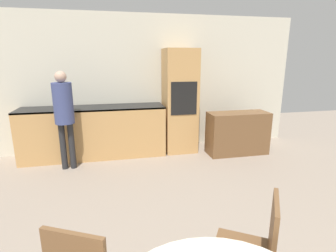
% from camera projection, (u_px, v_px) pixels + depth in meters
% --- Properties ---
extents(wall_back, '(6.20, 0.05, 2.60)m').
position_uv_depth(wall_back, '(144.00, 84.00, 5.14)').
color(wall_back, beige).
rests_on(wall_back, ground_plane).
extents(kitchen_counter, '(2.56, 0.60, 0.93)m').
position_uv_depth(kitchen_counter, '(95.00, 131.00, 4.81)').
color(kitchen_counter, tan).
rests_on(kitchen_counter, ground_plane).
extents(oven_unit, '(0.60, 0.59, 1.96)m').
position_uv_depth(oven_unit, '(180.00, 101.00, 5.03)').
color(oven_unit, tan).
rests_on(oven_unit, ground_plane).
extents(sideboard, '(1.14, 0.45, 0.80)m').
position_uv_depth(sideboard, '(237.00, 133.00, 4.99)').
color(sideboard, brown).
rests_on(sideboard, ground_plane).
extents(chair_far_right, '(0.55, 0.55, 0.90)m').
position_uv_depth(chair_far_right, '(256.00, 249.00, 1.80)').
color(chair_far_right, brown).
rests_on(chair_far_right, ground_plane).
extents(person_standing, '(0.30, 0.30, 1.60)m').
position_uv_depth(person_standing, '(64.00, 110.00, 4.14)').
color(person_standing, '#262628').
rests_on(person_standing, ground_plane).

